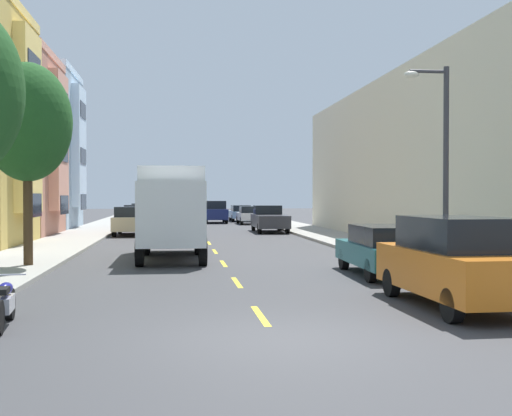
% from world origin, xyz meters
% --- Properties ---
extents(ground_plane, '(160.00, 160.00, 0.00)m').
position_xyz_m(ground_plane, '(0.00, 30.00, 0.00)').
color(ground_plane, '#38383A').
extents(sidewalk_left, '(3.20, 120.00, 0.14)m').
position_xyz_m(sidewalk_left, '(-7.10, 28.00, 0.07)').
color(sidewalk_left, '#99968E').
rests_on(sidewalk_left, ground_plane).
extents(sidewalk_right, '(3.20, 120.00, 0.14)m').
position_xyz_m(sidewalk_right, '(7.10, 28.00, 0.07)').
color(sidewalk_right, '#99968E').
rests_on(sidewalk_right, ground_plane).
extents(lane_centerline_dashes, '(0.14, 47.20, 0.01)m').
position_xyz_m(lane_centerline_dashes, '(0.00, 24.50, 0.00)').
color(lane_centerline_dashes, yellow).
rests_on(lane_centerline_dashes, ground_plane).
extents(apartment_block_opposite, '(10.00, 36.00, 8.43)m').
position_xyz_m(apartment_block_opposite, '(13.70, 20.00, 4.21)').
color(apartment_block_opposite, beige).
rests_on(apartment_block_opposite, ground_plane).
extents(street_tree_second, '(2.84, 2.84, 6.54)m').
position_xyz_m(street_tree_second, '(-6.40, 11.04, 4.73)').
color(street_tree_second, '#47331E').
rests_on(street_tree_second, sidewalk_left).
extents(street_lamp, '(1.35, 0.28, 5.96)m').
position_xyz_m(street_lamp, '(5.93, 7.28, 3.64)').
color(street_lamp, '#38383D').
rests_on(street_lamp, sidewalk_right).
extents(delivery_box_truck, '(2.42, 7.29, 3.46)m').
position_xyz_m(delivery_box_truck, '(-1.80, 14.41, 1.94)').
color(delivery_box_truck, white).
rests_on(delivery_box_truck, ground_plane).
extents(parked_wagon_sky, '(1.84, 4.71, 1.50)m').
position_xyz_m(parked_wagon_sky, '(4.32, 49.54, 0.80)').
color(parked_wagon_sky, '#7A9EC6').
rests_on(parked_wagon_sky, ground_plane).
extents(parked_pickup_black, '(2.09, 5.33, 1.73)m').
position_xyz_m(parked_pickup_black, '(-4.43, 45.76, 0.83)').
color(parked_pickup_black, black).
rests_on(parked_pickup_black, ground_plane).
extents(parked_wagon_teal, '(1.93, 4.74, 1.50)m').
position_xyz_m(parked_wagon_teal, '(4.49, 8.01, 0.80)').
color(parked_wagon_teal, '#195B60').
rests_on(parked_wagon_teal, ground_plane).
extents(parked_pickup_champagne, '(2.05, 5.32, 1.73)m').
position_xyz_m(parked_pickup_champagne, '(-4.28, 29.12, 0.83)').
color(parked_pickup_champagne, tan).
rests_on(parked_pickup_champagne, ground_plane).
extents(parked_pickup_burgundy, '(2.14, 5.35, 1.73)m').
position_xyz_m(parked_pickup_burgundy, '(-4.26, 36.56, 0.83)').
color(parked_pickup_burgundy, maroon).
rests_on(parked_pickup_burgundy, ground_plane).
extents(parked_pickup_charcoal, '(2.08, 5.33, 1.73)m').
position_xyz_m(parked_pickup_charcoal, '(4.46, 31.62, 0.83)').
color(parked_pickup_charcoal, '#333338').
rests_on(parked_pickup_charcoal, ground_plane).
extents(parked_hatchback_white, '(1.79, 4.02, 1.50)m').
position_xyz_m(parked_hatchback_white, '(4.43, 43.35, 0.76)').
color(parked_hatchback_white, silver).
rests_on(parked_hatchback_white, ground_plane).
extents(parked_suv_orange, '(2.05, 4.84, 1.93)m').
position_xyz_m(parked_suv_orange, '(4.29, 2.47, 0.99)').
color(parked_suv_orange, orange).
rests_on(parked_suv_orange, ground_plane).
extents(moving_navy_sedan, '(1.95, 4.80, 1.93)m').
position_xyz_m(moving_navy_sedan, '(1.80, 46.38, 0.99)').
color(moving_navy_sedan, navy).
rests_on(moving_navy_sedan, ground_plane).
extents(parked_motorcycle, '(0.62, 2.05, 0.90)m').
position_xyz_m(parked_motorcycle, '(-4.75, 1.48, 0.41)').
color(parked_motorcycle, black).
rests_on(parked_motorcycle, ground_plane).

